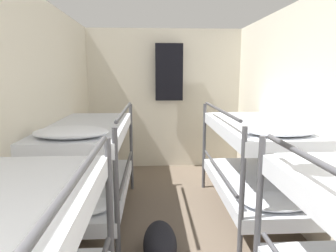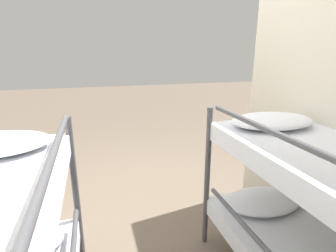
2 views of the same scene
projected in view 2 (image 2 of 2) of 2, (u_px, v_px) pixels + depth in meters
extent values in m
plane|color=#6B5B4C|center=(136.00, 212.00, 2.66)|extent=(20.00, 20.00, 0.00)
cylinder|color=#4C4C51|center=(207.00, 179.00, 2.10)|extent=(0.04, 0.04, 1.18)
ellipsoid|color=white|center=(263.00, 201.00, 2.04)|extent=(0.61, 0.40, 0.09)
ellipsoid|color=white|center=(272.00, 121.00, 1.86)|extent=(0.61, 0.40, 0.09)
cylinder|color=#4C4C51|center=(297.00, 143.00, 1.13)|extent=(0.03, 1.52, 0.03)
cylinder|color=#4C4C51|center=(76.00, 198.00, 1.83)|extent=(0.04, 0.04, 1.18)
ellipsoid|color=white|center=(10.00, 246.00, 1.57)|extent=(0.61, 0.40, 0.09)
cylinder|color=#4C4C51|center=(47.00, 171.00, 0.86)|extent=(0.03, 1.52, 0.03)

